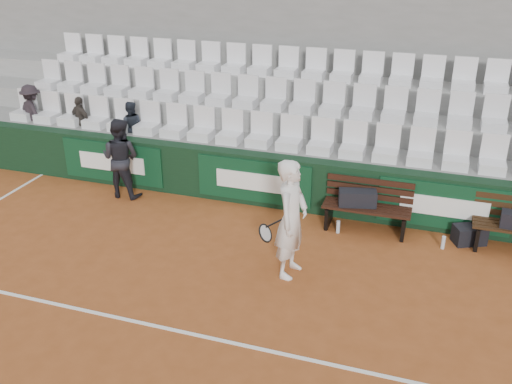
# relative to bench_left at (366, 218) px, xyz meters

# --- Properties ---
(ground) EXTENTS (80.00, 80.00, 0.00)m
(ground) POSITION_rel_bench_left_xyz_m (-1.95, -3.55, -0.23)
(ground) COLOR #9A4D22
(ground) RESTS_ON ground
(court_baseline) EXTENTS (18.00, 0.06, 0.01)m
(court_baseline) POSITION_rel_bench_left_xyz_m (-1.95, -3.55, -0.22)
(court_baseline) COLOR white
(court_baseline) RESTS_ON ground
(back_barrier) EXTENTS (18.00, 0.34, 1.00)m
(back_barrier) POSITION_rel_bench_left_xyz_m (-1.88, 0.45, 0.28)
(back_barrier) COLOR black
(back_barrier) RESTS_ON ground
(grandstand_tier_front) EXTENTS (18.00, 0.95, 1.00)m
(grandstand_tier_front) POSITION_rel_bench_left_xyz_m (-1.95, 1.08, 0.28)
(grandstand_tier_front) COLOR gray
(grandstand_tier_front) RESTS_ON ground
(grandstand_tier_mid) EXTENTS (18.00, 0.95, 1.45)m
(grandstand_tier_mid) POSITION_rel_bench_left_xyz_m (-1.95, 2.03, 0.50)
(grandstand_tier_mid) COLOR gray
(grandstand_tier_mid) RESTS_ON ground
(grandstand_tier_back) EXTENTS (18.00, 0.95, 1.90)m
(grandstand_tier_back) POSITION_rel_bench_left_xyz_m (-1.95, 2.98, 0.72)
(grandstand_tier_back) COLOR #989895
(grandstand_tier_back) RESTS_ON ground
(grandstand_rear_wall) EXTENTS (18.00, 0.30, 4.40)m
(grandstand_rear_wall) POSITION_rel_bench_left_xyz_m (-1.95, 3.60, 1.98)
(grandstand_rear_wall) COLOR gray
(grandstand_rear_wall) RESTS_ON ground
(seat_row_front) EXTENTS (11.90, 0.44, 0.63)m
(seat_row_front) POSITION_rel_bench_left_xyz_m (-1.95, 0.90, 1.09)
(seat_row_front) COLOR silver
(seat_row_front) RESTS_ON grandstand_tier_front
(seat_row_mid) EXTENTS (11.90, 0.44, 0.63)m
(seat_row_mid) POSITION_rel_bench_left_xyz_m (-1.95, 1.85, 1.54)
(seat_row_mid) COLOR silver
(seat_row_mid) RESTS_ON grandstand_tier_mid
(seat_row_back) EXTENTS (11.90, 0.44, 0.63)m
(seat_row_back) POSITION_rel_bench_left_xyz_m (-1.95, 2.80, 1.99)
(seat_row_back) COLOR white
(seat_row_back) RESTS_ON grandstand_tier_back
(bench_left) EXTENTS (1.50, 0.56, 0.45)m
(bench_left) POSITION_rel_bench_left_xyz_m (0.00, 0.00, 0.00)
(bench_left) COLOR black
(bench_left) RESTS_ON ground
(sports_bag_left) EXTENTS (0.69, 0.41, 0.27)m
(sports_bag_left) POSITION_rel_bench_left_xyz_m (-0.17, 0.01, 0.36)
(sports_bag_left) COLOR black
(sports_bag_left) RESTS_ON bench_left
(sports_bag_ground) EXTENTS (0.60, 0.50, 0.31)m
(sports_bag_ground) POSITION_rel_bench_left_xyz_m (1.72, 0.09, -0.07)
(sports_bag_ground) COLOR black
(sports_bag_ground) RESTS_ON ground
(water_bottle_near) EXTENTS (0.06, 0.06, 0.23)m
(water_bottle_near) POSITION_rel_bench_left_xyz_m (-0.43, -0.25, -0.11)
(water_bottle_near) COLOR silver
(water_bottle_near) RESTS_ON ground
(water_bottle_far) EXTENTS (0.06, 0.06, 0.23)m
(water_bottle_far) POSITION_rel_bench_left_xyz_m (1.31, -0.24, -0.11)
(water_bottle_far) COLOR silver
(water_bottle_far) RESTS_ON ground
(tennis_player) EXTENTS (0.76, 0.72, 1.85)m
(tennis_player) POSITION_rel_bench_left_xyz_m (-0.89, -1.73, 0.70)
(tennis_player) COLOR white
(tennis_player) RESTS_ON ground
(ball_kid) EXTENTS (0.77, 0.60, 1.58)m
(ball_kid) POSITION_rel_bench_left_xyz_m (-4.74, -0.05, 0.56)
(ball_kid) COLOR black
(ball_kid) RESTS_ON ground
(spectator_a) EXTENTS (0.90, 0.73, 1.21)m
(spectator_a) POSITION_rel_bench_left_xyz_m (-7.46, 0.95, 1.38)
(spectator_a) COLOR black
(spectator_a) RESTS_ON grandstand_tier_front
(spectator_b) EXTENTS (0.67, 0.45, 1.05)m
(spectator_b) POSITION_rel_bench_left_xyz_m (-6.24, 0.95, 1.30)
(spectator_b) COLOR #342E29
(spectator_b) RESTS_ON grandstand_tier_front
(spectator_c) EXTENTS (0.62, 0.55, 1.06)m
(spectator_c) POSITION_rel_bench_left_xyz_m (-5.05, 0.95, 1.30)
(spectator_c) COLOR #1D232C
(spectator_c) RESTS_ON grandstand_tier_front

